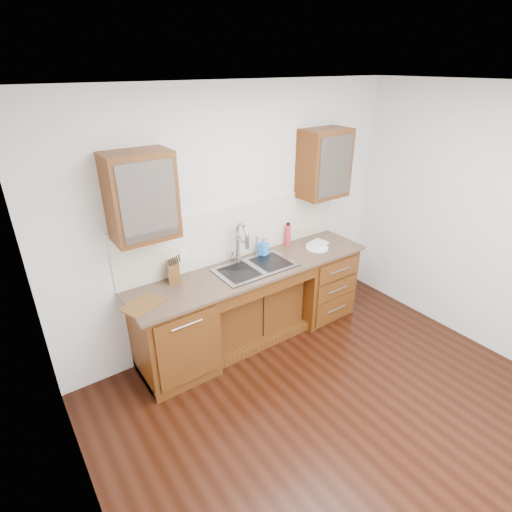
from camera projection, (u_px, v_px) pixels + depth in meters
ground at (347, 424)px, 3.53m from camera, size 4.00×3.50×0.10m
ceiling at (395, 79)px, 2.31m from camera, size 4.00×3.50×0.10m
wall_back at (234, 217)px, 4.25m from camera, size 4.00×0.10×2.70m
wall_left at (70, 416)px, 1.86m from camera, size 0.10×3.50×2.70m
wall_right at (504, 228)px, 3.98m from camera, size 0.10×3.50×2.70m
base_cabinet_left at (174, 335)px, 3.89m from camera, size 0.70×0.62×0.88m
base_cabinet_center at (249, 308)px, 4.48m from camera, size 1.20×0.44×0.70m
base_cabinet_right at (318, 280)px, 4.87m from camera, size 0.70×0.62×0.88m
countertop at (255, 268)px, 4.17m from camera, size 2.70×0.65×0.03m
backsplash at (238, 232)px, 4.26m from camera, size 2.70×0.02×0.59m
sink at (255, 275)px, 4.19m from camera, size 0.84×0.46×0.19m
faucet at (237, 244)px, 4.20m from camera, size 0.04×0.04×0.40m
filter_tap at (256, 245)px, 4.37m from camera, size 0.02×0.02×0.24m
upper_cabinet_left at (141, 197)px, 3.33m from camera, size 0.55×0.34×0.75m
upper_cabinet_right at (324, 164)px, 4.42m from camera, size 0.55×0.34×0.75m
outlet_left at (184, 254)px, 3.96m from camera, size 0.08×0.01×0.12m
outlet_right at (286, 226)px, 4.63m from camera, size 0.08×0.01×0.12m
soap_bottle at (264, 247)px, 4.39m from camera, size 0.11×0.11×0.20m
water_bottle at (288, 235)px, 4.62m from camera, size 0.08×0.08×0.25m
plate at (317, 248)px, 4.58m from camera, size 0.33×0.33×0.01m
dish_towel at (317, 244)px, 4.62m from camera, size 0.25×0.20×0.04m
knife_block at (174, 272)px, 3.87m from camera, size 0.17×0.21×0.20m
cutting_board at (142, 305)px, 3.50m from camera, size 0.41×0.35×0.02m
cup_left_a at (136, 204)px, 3.33m from camera, size 0.12×0.12×0.09m
cup_left_b at (151, 201)px, 3.40m from camera, size 0.12×0.12×0.09m
cup_right_a at (314, 170)px, 4.37m from camera, size 0.14×0.14×0.09m
cup_right_b at (327, 168)px, 4.47m from camera, size 0.11×0.11×0.10m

